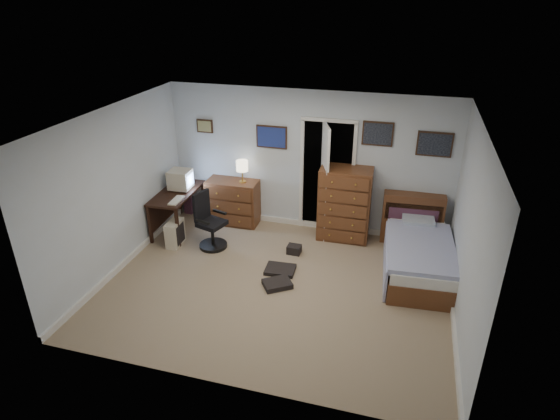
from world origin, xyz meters
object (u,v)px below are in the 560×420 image
(tall_dresser, at_px, (345,204))
(low_dresser, at_px, (233,202))
(computer_desk, at_px, (173,200))
(office_chair, at_px, (210,226))
(bed, at_px, (418,257))

(tall_dresser, bearing_deg, low_dresser, 177.54)
(computer_desk, xyz_separation_m, low_dresser, (0.95, 0.53, -0.15))
(office_chair, xyz_separation_m, tall_dresser, (2.12, 0.93, 0.27))
(office_chair, bearing_deg, bed, 18.30)
(bed, bearing_deg, low_dresser, 161.43)
(computer_desk, relative_size, bed, 0.68)
(office_chair, xyz_separation_m, bed, (3.39, 0.08, -0.09))
(office_chair, bearing_deg, tall_dresser, 40.64)
(low_dresser, xyz_separation_m, bed, (3.33, -0.88, -0.13))
(tall_dresser, bearing_deg, bed, -35.66)
(computer_desk, relative_size, low_dresser, 1.38)
(computer_desk, bearing_deg, office_chair, -28.25)
(low_dresser, relative_size, bed, 0.49)
(computer_desk, height_order, bed, computer_desk)
(low_dresser, bearing_deg, computer_desk, -152.16)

